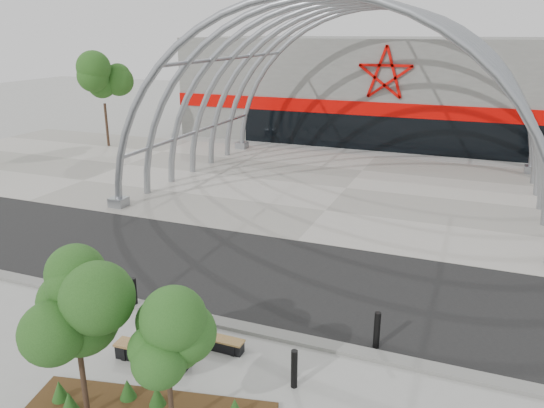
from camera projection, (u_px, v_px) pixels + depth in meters
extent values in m
plane|color=#9C9C97|center=(225.00, 320.00, 16.52)|extent=(140.00, 140.00, 0.00)
cube|color=black|center=(267.00, 274.00, 19.60)|extent=(140.00, 7.00, 0.02)
cube|color=gray|center=(346.00, 188.00, 30.20)|extent=(60.00, 17.00, 0.04)
cube|color=slate|center=(221.00, 323.00, 16.28)|extent=(60.00, 0.50, 0.12)
cube|color=slate|center=(400.00, 87.00, 44.84)|extent=(34.00, 15.00, 8.00)
cube|color=black|center=(382.00, 134.00, 39.11)|extent=(22.00, 0.25, 2.60)
cube|color=#D80400|center=(383.00, 109.00, 38.55)|extent=(34.00, 0.30, 1.00)
torus|color=gray|center=(305.00, 233.00, 23.58)|extent=(20.36, 0.36, 20.36)
torus|color=gray|center=(321.00, 216.00, 25.79)|extent=(20.36, 0.36, 20.36)
torus|color=gray|center=(335.00, 201.00, 28.00)|extent=(20.36, 0.36, 20.36)
torus|color=gray|center=(346.00, 189.00, 30.20)|extent=(20.36, 0.36, 20.36)
torus|color=gray|center=(356.00, 178.00, 32.41)|extent=(20.36, 0.36, 20.36)
torus|color=gray|center=(365.00, 168.00, 34.62)|extent=(20.36, 0.36, 20.36)
torus|color=gray|center=(373.00, 160.00, 36.82)|extent=(20.36, 0.36, 20.36)
cylinder|color=gray|center=(541.00, 159.00, 26.01)|extent=(0.20, 15.00, 0.20)
cylinder|color=gray|center=(496.00, 63.00, 25.51)|extent=(0.20, 15.00, 0.20)
cylinder|color=gray|center=(355.00, 1.00, 27.07)|extent=(0.20, 15.00, 0.20)
cylinder|color=gray|center=(231.00, 58.00, 30.46)|extent=(0.20, 15.00, 0.20)
cylinder|color=gray|center=(195.00, 132.00, 32.77)|extent=(0.20, 15.00, 0.20)
cube|color=gray|center=(119.00, 202.00, 27.00)|extent=(0.80, 0.80, 0.50)
cube|color=gray|center=(242.00, 145.00, 40.24)|extent=(0.80, 0.80, 0.50)
cube|color=gray|center=(531.00, 170.00, 33.25)|extent=(0.80, 0.80, 0.50)
cone|color=#27581D|center=(69.00, 402.00, 12.36)|extent=(0.41, 0.41, 0.51)
cone|color=#27581D|center=(157.00, 395.00, 12.57)|extent=(0.41, 0.41, 0.51)
cone|color=#27581D|center=(128.00, 389.00, 12.81)|extent=(0.41, 0.41, 0.51)
cone|color=#27581D|center=(235.00, 408.00, 12.14)|extent=(0.41, 0.41, 0.51)
cone|color=#27581D|center=(60.00, 390.00, 12.75)|extent=(0.41, 0.41, 0.51)
cylinder|color=black|center=(84.00, 383.00, 12.02)|extent=(0.13, 0.13, 2.01)
ellipsoid|color=#1E4318|center=(74.00, 311.00, 11.44)|extent=(1.72, 1.72, 2.19)
cylinder|color=black|center=(171.00, 401.00, 11.64)|extent=(0.11, 0.11, 1.72)
ellipsoid|color=#224E1C|center=(166.00, 340.00, 11.15)|extent=(1.42, 1.42, 1.87)
cube|color=black|center=(153.00, 356.00, 14.41)|extent=(2.15, 0.54, 0.36)
cube|color=black|center=(127.00, 350.00, 14.64)|extent=(0.16, 0.48, 0.43)
cube|color=black|center=(179.00, 360.00, 14.17)|extent=(0.16, 0.48, 0.43)
cube|color=brown|center=(152.00, 348.00, 14.34)|extent=(2.21, 0.61, 0.06)
cube|color=black|center=(214.00, 343.00, 15.04)|extent=(1.74, 0.34, 0.30)
cube|color=black|center=(194.00, 338.00, 15.27)|extent=(0.11, 0.38, 0.35)
cube|color=black|center=(235.00, 348.00, 14.80)|extent=(0.11, 0.38, 0.35)
cube|color=olive|center=(214.00, 337.00, 14.98)|extent=(1.79, 0.40, 0.05)
cylinder|color=black|center=(86.00, 296.00, 16.95)|extent=(0.17, 0.17, 1.05)
cylinder|color=black|center=(134.00, 293.00, 17.17)|extent=(0.16, 0.16, 1.03)
cylinder|color=black|center=(151.00, 327.00, 15.19)|extent=(0.16, 0.16, 1.01)
cylinder|color=black|center=(294.00, 369.00, 13.29)|extent=(0.17, 0.17, 1.06)
cylinder|color=black|center=(377.00, 330.00, 14.93)|extent=(0.18, 0.18, 1.12)
cylinder|color=black|center=(107.00, 125.00, 40.65)|extent=(0.20, 0.20, 3.30)
ellipsoid|color=#204C16|center=(103.00, 85.00, 39.71)|extent=(3.00, 3.00, 3.60)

